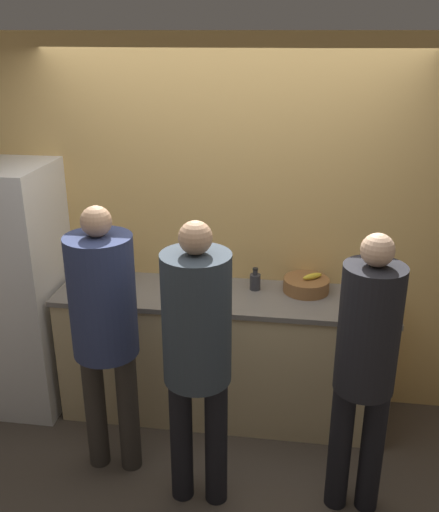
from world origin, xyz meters
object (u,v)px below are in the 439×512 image
object	(u,v)px
person_left	(104,318)
cup_white	(362,286)
fruit_bowl	(306,285)
person_right	(366,359)
person_center	(197,343)
cup_yellow	(97,277)
utensil_crock	(123,274)
refrigerator	(12,289)
bottle_dark	(255,281)

from	to	relation	value
person_left	cup_white	xyz separation A→B (m)	(1.53, 0.82, -0.07)
fruit_bowl	person_right	bearing A→B (deg)	-70.90
person_center	cup_yellow	bearing A→B (deg)	134.77
person_center	utensil_crock	world-z (taller)	person_center
person_right	cup_yellow	bearing A→B (deg)	155.14
fruit_bowl	refrigerator	bearing A→B (deg)	-175.56
utensil_crock	refrigerator	bearing A→B (deg)	-171.02
cup_yellow	cup_white	world-z (taller)	cup_yellow
refrigerator	bottle_dark	xyz separation A→B (m)	(1.71, 0.14, 0.11)
person_center	bottle_dark	world-z (taller)	person_center
bottle_dark	person_right	bearing A→B (deg)	-53.21
person_right	bottle_dark	xyz separation A→B (m)	(-0.66, 0.88, 0.02)
person_center	utensil_crock	bearing A→B (deg)	126.98
refrigerator	cup_yellow	world-z (taller)	refrigerator
bottle_dark	cup_white	bearing A→B (deg)	5.41
fruit_bowl	cup_white	bearing A→B (deg)	7.57
person_left	utensil_crock	xyz separation A→B (m)	(-0.12, 0.73, -0.05)
person_right	cup_yellow	size ratio (longest dim) A/B	18.55
refrigerator	person_center	distance (m)	1.69
person_left	cup_white	size ratio (longest dim) A/B	21.74
utensil_crock	cup_white	distance (m)	1.65
refrigerator	fruit_bowl	world-z (taller)	refrigerator
person_center	bottle_dark	bearing A→B (deg)	76.30
utensil_crock	bottle_dark	bearing A→B (deg)	1.08
refrigerator	cup_white	size ratio (longest dim) A/B	22.54
person_right	utensil_crock	distance (m)	1.81
fruit_bowl	bottle_dark	xyz separation A→B (m)	(-0.35, -0.02, 0.01)
person_center	cup_yellow	size ratio (longest dim) A/B	19.03
refrigerator	bottle_dark	size ratio (longest dim) A/B	11.44
refrigerator	person_left	size ratio (longest dim) A/B	1.04
refrigerator	person_right	xyz separation A→B (m)	(2.37, -0.74, 0.09)
person_right	fruit_bowl	xyz separation A→B (m)	(-0.31, 0.90, 0.01)
bottle_dark	utensil_crock	bearing A→B (deg)	-178.92
bottle_dark	cup_white	world-z (taller)	bottle_dark
person_center	person_right	size ratio (longest dim) A/B	1.03
fruit_bowl	cup_white	size ratio (longest dim) A/B	3.90
person_center	fruit_bowl	xyz separation A→B (m)	(0.58, 0.96, -0.06)
person_left	fruit_bowl	bearing A→B (deg)	33.44
person_right	bottle_dark	size ratio (longest dim) A/B	10.80
fruit_bowl	cup_white	world-z (taller)	fruit_bowl
person_left	bottle_dark	xyz separation A→B (m)	(0.81, 0.75, -0.05)
person_left	fruit_bowl	distance (m)	1.39
refrigerator	cup_white	bearing A→B (deg)	4.92
person_center	cup_white	world-z (taller)	person_center
person_center	person_left	bearing A→B (deg)	161.18
person_center	bottle_dark	xyz separation A→B (m)	(0.23, 0.95, -0.04)
refrigerator	utensil_crock	world-z (taller)	refrigerator
person_center	cup_white	distance (m)	1.39
cup_yellow	fruit_bowl	bearing A→B (deg)	3.20
person_right	cup_white	world-z (taller)	person_right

